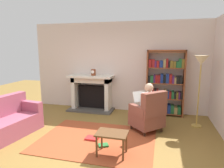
{
  "coord_description": "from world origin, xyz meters",
  "views": [
    {
      "loc": [
        1.28,
        -3.42,
        1.89
      ],
      "look_at": [
        0.1,
        1.2,
        1.05
      ],
      "focal_mm": 31.67,
      "sensor_mm": 36.0,
      "label": 1
    }
  ],
  "objects": [
    {
      "name": "ground",
      "position": [
        0.0,
        0.0,
        0.0
      ],
      "size": [
        14.0,
        14.0,
        0.0
      ],
      "primitive_type": "plane",
      "color": "olive"
    },
    {
      "name": "back_wall",
      "position": [
        0.0,
        2.55,
        1.35
      ],
      "size": [
        5.6,
        0.1,
        2.7
      ],
      "primitive_type": "cube",
      "color": "beige",
      "rests_on": "ground"
    },
    {
      "name": "side_table",
      "position": [
        0.46,
        -0.21,
        0.36
      ],
      "size": [
        0.56,
        0.39,
        0.43
      ],
      "color": "brown",
      "rests_on": "ground"
    },
    {
      "name": "area_rug",
      "position": [
        0.0,
        0.3,
        0.01
      ],
      "size": [
        2.4,
        1.8,
        0.01
      ],
      "primitive_type": "cube",
      "color": "#A54626",
      "rests_on": "ground"
    },
    {
      "name": "floor_lamp",
      "position": [
        2.16,
        1.61,
        1.48
      ],
      "size": [
        0.32,
        0.32,
        1.75
      ],
      "color": "#B7933F",
      "rests_on": "ground"
    },
    {
      "name": "mantel_clock",
      "position": [
        -0.74,
        2.2,
        1.2
      ],
      "size": [
        0.14,
        0.14,
        0.19
      ],
      "color": "brown",
      "rests_on": "fireplace"
    },
    {
      "name": "scattered_books",
      "position": [
        -0.0,
        0.21,
        0.03
      ],
      "size": [
        0.58,
        0.45,
        0.04
      ],
      "color": "#267233",
      "rests_on": "area_rug"
    },
    {
      "name": "sofa_floral",
      "position": [
        -2.01,
        -0.14,
        0.32
      ],
      "size": [
        0.94,
        1.78,
        0.85
      ],
      "rotation": [
        0.0,
        0.0,
        1.43
      ],
      "color": "#A55068",
      "rests_on": "ground"
    },
    {
      "name": "fireplace",
      "position": [
        -0.84,
        2.3,
        0.58
      ],
      "size": [
        1.4,
        0.64,
        1.1
      ],
      "color": "#4C4742",
      "rests_on": "ground"
    },
    {
      "name": "seated_reader",
      "position": [
        0.94,
        1.08,
        0.62
      ],
      "size": [
        0.58,
        0.58,
        1.14
      ],
      "rotation": [
        0.0,
        0.0,
        3.93
      ],
      "color": "white",
      "rests_on": "ground"
    },
    {
      "name": "bookshelf",
      "position": [
        1.38,
        2.33,
        0.92
      ],
      "size": [
        1.05,
        0.32,
        1.87
      ],
      "color": "brown",
      "rests_on": "ground"
    },
    {
      "name": "armchair_reading",
      "position": [
        1.02,
        1.0,
        0.42
      ],
      "size": [
        0.89,
        0.89,
        0.97
      ],
      "rotation": [
        0.0,
        0.0,
        3.93
      ],
      "color": "#331E14",
      "rests_on": "ground"
    }
  ]
}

